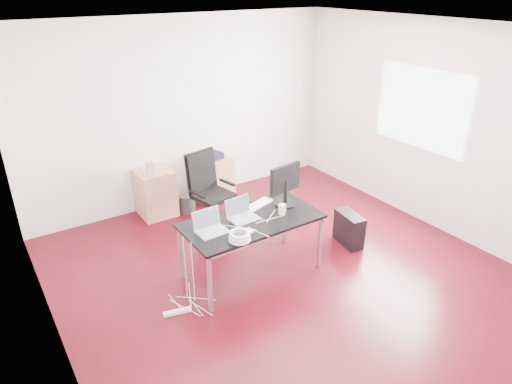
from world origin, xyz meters
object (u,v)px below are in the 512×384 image
filing_cabinet_right (214,178)px  desk (252,224)px  filing_cabinet_left (156,193)px  pc_tower (349,229)px  office_chair (209,187)px

filing_cabinet_right → desk: bearing=-106.9°
filing_cabinet_left → pc_tower: (1.80, -2.21, -0.13)m
desk → filing_cabinet_right: 2.18m
desk → pc_tower: desk is taller
pc_tower → desk: bearing=-177.2°
office_chair → pc_tower: bearing=-60.3°
office_chair → pc_tower: size_ratio=2.40×
office_chair → filing_cabinet_left: office_chair is taller
filing_cabinet_left → pc_tower: 2.85m
desk → filing_cabinet_right: (0.62, 2.06, -0.33)m
office_chair → pc_tower: office_chair is taller
filing_cabinet_left → filing_cabinet_right: same height
office_chair → pc_tower: 1.99m
filing_cabinet_left → filing_cabinet_right: size_ratio=1.00×
office_chair → filing_cabinet_left: bearing=111.0°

